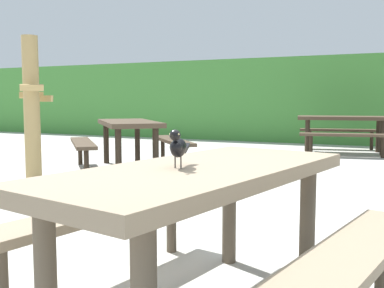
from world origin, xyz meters
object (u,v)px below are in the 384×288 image
picnic_table_foreground (200,203)px  picnic_table_mid_left (129,133)px  picnic_table_far_centre (344,125)px  bird_grackle (178,146)px

picnic_table_foreground → picnic_table_mid_left: (-3.00, 3.97, 0.00)m
picnic_table_far_centre → picnic_table_foreground: bearing=-88.2°
picnic_table_foreground → picnic_table_mid_left: same height
picnic_table_foreground → bird_grackle: 0.31m
bird_grackle → picnic_table_far_centre: (-0.17, 7.69, -0.29)m
bird_grackle → picnic_table_mid_left: 5.03m
picnic_table_foreground → picnic_table_mid_left: 4.97m
bird_grackle → picnic_table_mid_left: bearing=125.7°
bird_grackle → picnic_table_mid_left: bird_grackle is taller
picnic_table_mid_left → picnic_table_foreground: bearing=-53.0°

